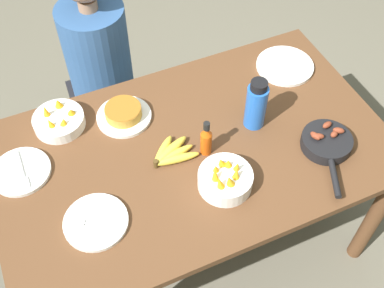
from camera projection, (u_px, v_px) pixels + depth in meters
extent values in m
plane|color=#666051|center=(192.00, 238.00, 2.51)|extent=(14.00, 14.00, 0.00)
cube|color=brown|center=(192.00, 151.00, 1.92)|extent=(1.57, 0.94, 0.03)
cylinder|color=brown|center=(375.00, 216.00, 2.17)|extent=(0.07, 0.07, 0.73)
cylinder|color=brown|center=(17.00, 187.00, 2.27)|extent=(0.07, 0.07, 0.73)
cylinder|color=brown|center=(282.00, 97.00, 2.63)|extent=(0.07, 0.07, 0.73)
ellipsoid|color=gold|center=(177.00, 159.00, 1.86)|extent=(0.19, 0.05, 0.03)
ellipsoid|color=gold|center=(174.00, 155.00, 1.87)|extent=(0.18, 0.06, 0.03)
ellipsoid|color=gold|center=(170.00, 151.00, 1.88)|extent=(0.18, 0.11, 0.04)
ellipsoid|color=gold|center=(163.00, 150.00, 1.88)|extent=(0.13, 0.13, 0.03)
cylinder|color=#4C3819|center=(156.00, 164.00, 1.84)|extent=(0.02, 0.02, 0.04)
cylinder|color=black|center=(325.00, 146.00, 1.91)|extent=(0.20, 0.20, 0.01)
cylinder|color=black|center=(326.00, 141.00, 1.89)|extent=(0.20, 0.20, 0.04)
cylinder|color=black|center=(335.00, 178.00, 1.78)|extent=(0.09, 0.16, 0.02)
ellipsoid|color=brown|center=(334.00, 134.00, 1.87)|extent=(0.04, 0.03, 0.03)
ellipsoid|color=brown|center=(327.00, 125.00, 1.90)|extent=(0.05, 0.04, 0.03)
ellipsoid|color=brown|center=(318.00, 136.00, 1.86)|extent=(0.06, 0.05, 0.03)
ellipsoid|color=brown|center=(315.00, 136.00, 1.86)|extent=(0.04, 0.05, 0.02)
ellipsoid|color=brown|center=(339.00, 130.00, 1.88)|extent=(0.05, 0.05, 0.03)
cylinder|color=white|center=(124.00, 117.00, 2.00)|extent=(0.23, 0.23, 0.02)
cylinder|color=gold|center=(123.00, 112.00, 1.98)|extent=(0.15, 0.15, 0.04)
cylinder|color=#9B601E|center=(123.00, 108.00, 1.96)|extent=(0.15, 0.15, 0.00)
cylinder|color=white|center=(96.00, 222.00, 1.70)|extent=(0.23, 0.23, 0.02)
cylinder|color=silver|center=(100.00, 225.00, 1.67)|extent=(0.10, 0.07, 0.01)
cube|color=silver|center=(79.00, 222.00, 1.68)|extent=(0.05, 0.04, 0.00)
cylinder|color=white|center=(21.00, 172.00, 1.83)|extent=(0.23, 0.23, 0.02)
cylinder|color=silver|center=(21.00, 164.00, 1.84)|extent=(0.01, 0.13, 0.01)
cube|color=silver|center=(26.00, 182.00, 1.79)|extent=(0.02, 0.05, 0.00)
cylinder|color=white|center=(285.00, 66.00, 2.19)|extent=(0.26, 0.26, 0.02)
cylinder|color=silver|center=(286.00, 69.00, 2.17)|extent=(0.03, 0.13, 0.01)
cube|color=silver|center=(273.00, 57.00, 2.21)|extent=(0.03, 0.05, 0.00)
cylinder|color=white|center=(225.00, 180.00, 1.78)|extent=(0.20, 0.20, 0.07)
cone|color=#F4A819|center=(237.00, 167.00, 1.75)|extent=(0.03, 0.03, 0.06)
cone|color=#F4A819|center=(228.00, 163.00, 1.77)|extent=(0.05, 0.05, 0.04)
cone|color=#F4A819|center=(221.00, 162.00, 1.76)|extent=(0.04, 0.04, 0.05)
cone|color=#F4A819|center=(216.00, 169.00, 1.75)|extent=(0.04, 0.04, 0.05)
cone|color=#F4A819|center=(215.00, 175.00, 1.72)|extent=(0.03, 0.04, 0.06)
cone|color=#F4A819|center=(219.00, 183.00, 1.70)|extent=(0.05, 0.05, 0.06)
cone|color=#F4A819|center=(230.00, 181.00, 1.71)|extent=(0.05, 0.04, 0.06)
cone|color=#F4A819|center=(236.00, 174.00, 1.73)|extent=(0.05, 0.05, 0.05)
cylinder|color=white|center=(59.00, 121.00, 1.96)|extent=(0.21, 0.21, 0.05)
cone|color=#F4A819|center=(71.00, 112.00, 1.94)|extent=(0.04, 0.05, 0.04)
cone|color=#F4A819|center=(58.00, 104.00, 1.97)|extent=(0.05, 0.05, 0.05)
cone|color=#F4A819|center=(46.00, 111.00, 1.93)|extent=(0.04, 0.04, 0.06)
cone|color=#F4A819|center=(50.00, 123.00, 1.90)|extent=(0.05, 0.05, 0.05)
cone|color=#F4A819|center=(64.00, 122.00, 1.91)|extent=(0.05, 0.04, 0.04)
cylinder|color=blue|center=(256.00, 107.00, 1.91)|extent=(0.09, 0.09, 0.20)
cylinder|color=black|center=(259.00, 86.00, 1.82)|extent=(0.07, 0.07, 0.04)
cylinder|color=#C64C0F|center=(206.00, 143.00, 1.86)|extent=(0.05, 0.05, 0.11)
cone|color=#C64C0F|center=(206.00, 132.00, 1.81)|extent=(0.05, 0.05, 0.03)
cylinder|color=black|center=(207.00, 126.00, 1.78)|extent=(0.02, 0.02, 0.03)
cube|color=black|center=(111.00, 122.00, 2.69)|extent=(0.34, 0.34, 0.47)
cylinder|color=#2D5184|center=(98.00, 55.00, 2.30)|extent=(0.31, 0.31, 0.52)
cylinder|color=#9E7051|center=(87.00, 4.00, 2.08)|extent=(0.09, 0.09, 0.05)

